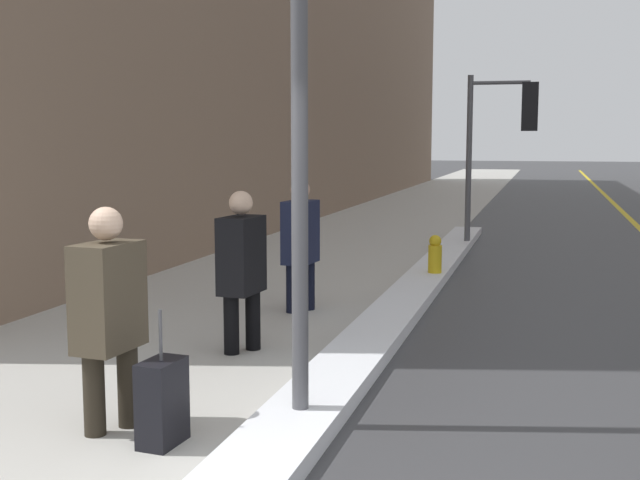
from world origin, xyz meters
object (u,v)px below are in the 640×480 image
(lamp_post, at_px, (299,58))
(pedestrian_in_glasses, at_px, (242,264))
(traffic_light_near, at_px, (508,124))
(fire_hydrant, at_px, (435,259))
(rolling_suitcase, at_px, (162,403))
(pedestrian_trailing, at_px, (109,309))
(pedestrian_nearside, at_px, (300,239))

(lamp_post, height_order, pedestrian_in_glasses, lamp_post)
(traffic_light_near, distance_m, fire_hydrant, 4.54)
(traffic_light_near, bearing_deg, pedestrian_in_glasses, -105.70)
(rolling_suitcase, distance_m, fire_hydrant, 6.95)
(traffic_light_near, xyz_separation_m, pedestrian_in_glasses, (-2.08, -8.46, -1.49))
(lamp_post, distance_m, pedestrian_in_glasses, 2.77)
(pedestrian_in_glasses, bearing_deg, rolling_suitcase, 13.43)
(pedestrian_trailing, bearing_deg, pedestrian_nearside, -176.45)
(pedestrian_in_glasses, bearing_deg, fire_hydrant, 168.96)
(rolling_suitcase, xyz_separation_m, fire_hydrant, (0.92, 6.89, 0.04))
(lamp_post, height_order, pedestrian_nearside, lamp_post)
(pedestrian_trailing, distance_m, rolling_suitcase, 0.77)
(pedestrian_trailing, relative_size, pedestrian_in_glasses, 1.02)
(lamp_post, distance_m, pedestrian_nearside, 4.31)
(traffic_light_near, xyz_separation_m, pedestrian_trailing, (-2.19, -10.73, -1.47))
(rolling_suitcase, bearing_deg, lamp_post, 132.52)
(pedestrian_trailing, xyz_separation_m, pedestrian_nearside, (0.10, 4.23, -0.01))
(pedestrian_trailing, height_order, pedestrian_nearside, pedestrian_trailing)
(pedestrian_nearside, bearing_deg, traffic_light_near, 167.10)
(pedestrian_trailing, height_order, rolling_suitcase, pedestrian_trailing)
(lamp_post, relative_size, pedestrian_nearside, 2.70)
(traffic_light_near, relative_size, pedestrian_trailing, 2.04)
(lamp_post, height_order, traffic_light_near, lamp_post)
(lamp_post, bearing_deg, traffic_light_near, 84.83)
(lamp_post, height_order, pedestrian_trailing, lamp_post)
(pedestrian_in_glasses, relative_size, pedestrian_nearside, 0.99)
(pedestrian_trailing, xyz_separation_m, rolling_suitcase, (0.47, -0.14, -0.60))
(pedestrian_nearside, bearing_deg, pedestrian_in_glasses, 5.18)
(traffic_light_near, height_order, pedestrian_trailing, traffic_light_near)
(pedestrian_nearside, xyz_separation_m, rolling_suitcase, (0.37, -4.37, -0.59))
(traffic_light_near, distance_m, pedestrian_nearside, 6.99)
(pedestrian_nearside, bearing_deg, lamp_post, 22.10)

